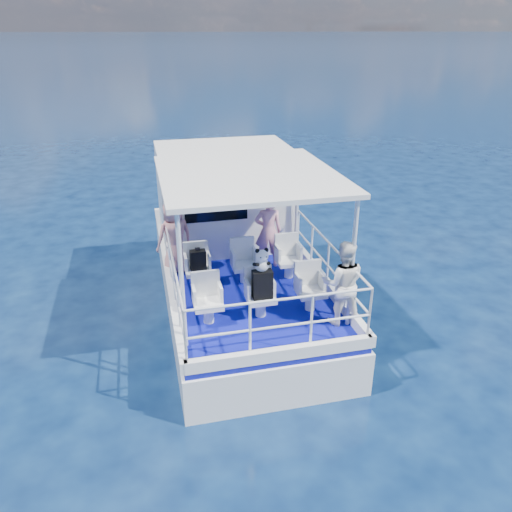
# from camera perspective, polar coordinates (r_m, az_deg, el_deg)

# --- Properties ---
(ground) EXTENTS (2000.00, 2000.00, 0.00)m
(ground) POSITION_cam_1_polar(r_m,az_deg,el_deg) (10.07, -1.02, -7.98)
(ground) COLOR #071634
(ground) RESTS_ON ground
(hull) EXTENTS (3.00, 7.00, 1.60)m
(hull) POSITION_cam_1_polar(r_m,az_deg,el_deg) (10.90, -2.16, -5.23)
(hull) COLOR white
(hull) RESTS_ON ground
(deck) EXTENTS (2.90, 6.90, 0.10)m
(deck) POSITION_cam_1_polar(r_m,az_deg,el_deg) (10.51, -2.23, -1.20)
(deck) COLOR #0A0D89
(deck) RESTS_ON hull
(cabin) EXTENTS (2.85, 2.00, 2.20)m
(cabin) POSITION_cam_1_polar(r_m,az_deg,el_deg) (11.27, -3.64, 6.88)
(cabin) COLOR white
(cabin) RESTS_ON deck
(canopy) EXTENTS (3.00, 3.20, 0.08)m
(canopy) POSITION_cam_1_polar(r_m,az_deg,el_deg) (8.60, -0.88, 9.22)
(canopy) COLOR white
(canopy) RESTS_ON cabin
(canopy_posts) EXTENTS (2.77, 2.97, 2.20)m
(canopy_posts) POSITION_cam_1_polar(r_m,az_deg,el_deg) (8.92, -0.77, 2.06)
(canopy_posts) COLOR white
(canopy_posts) RESTS_ON deck
(railings) EXTENTS (2.84, 3.59, 1.00)m
(railings) POSITION_cam_1_polar(r_m,az_deg,el_deg) (8.88, -0.28, -2.30)
(railings) COLOR white
(railings) RESTS_ON deck
(seat_port_fwd) EXTENTS (0.48, 0.46, 0.38)m
(seat_port_fwd) POSITION_cam_1_polar(r_m,az_deg,el_deg) (9.57, -6.60, -2.47)
(seat_port_fwd) COLOR white
(seat_port_fwd) RESTS_ON deck
(seat_center_fwd) EXTENTS (0.48, 0.46, 0.38)m
(seat_center_fwd) POSITION_cam_1_polar(r_m,az_deg,el_deg) (9.70, -1.32, -1.92)
(seat_center_fwd) COLOR white
(seat_center_fwd) RESTS_ON deck
(seat_stbd_fwd) EXTENTS (0.48, 0.46, 0.38)m
(seat_stbd_fwd) POSITION_cam_1_polar(r_m,az_deg,el_deg) (9.90, 3.78, -1.38)
(seat_stbd_fwd) COLOR white
(seat_stbd_fwd) RESTS_ON deck
(seat_port_aft) EXTENTS (0.48, 0.46, 0.38)m
(seat_port_aft) POSITION_cam_1_polar(r_m,az_deg,el_deg) (8.44, -5.46, -6.38)
(seat_port_aft) COLOR white
(seat_port_aft) RESTS_ON deck
(seat_center_aft) EXTENTS (0.48, 0.46, 0.38)m
(seat_center_aft) POSITION_cam_1_polar(r_m,az_deg,el_deg) (8.58, 0.52, -5.69)
(seat_center_aft) COLOR white
(seat_center_aft) RESTS_ON deck
(seat_stbd_aft) EXTENTS (0.48, 0.46, 0.38)m
(seat_stbd_aft) POSITION_cam_1_polar(r_m,az_deg,el_deg) (8.81, 6.23, -4.97)
(seat_stbd_aft) COLOR white
(seat_stbd_aft) RESTS_ON deck
(passenger_port_fwd) EXTENTS (0.66, 0.56, 1.50)m
(passenger_port_fwd) POSITION_cam_1_polar(r_m,az_deg,el_deg) (10.01, -9.30, 2.15)
(passenger_port_fwd) COLOR #D28A88
(passenger_port_fwd) RESTS_ON deck
(passenger_stbd_fwd) EXTENTS (0.60, 0.44, 1.53)m
(passenger_stbd_fwd) POSITION_cam_1_polar(r_m,az_deg,el_deg) (10.14, 1.41, 2.85)
(passenger_stbd_fwd) COLOR pink
(passenger_stbd_fwd) RESTS_ON deck
(passenger_stbd_aft) EXTENTS (0.85, 0.74, 1.47)m
(passenger_stbd_aft) POSITION_cam_1_polar(r_m,az_deg,el_deg) (8.25, 9.88, -3.08)
(passenger_stbd_aft) COLOR white
(passenger_stbd_aft) RESTS_ON deck
(backpack_port) EXTENTS (0.29, 0.17, 0.39)m
(backpack_port) POSITION_cam_1_polar(r_m,az_deg,el_deg) (9.38, -6.64, -0.47)
(backpack_port) COLOR black
(backpack_port) RESTS_ON seat_port_fwd
(backpack_center) EXTENTS (0.33, 0.19, 0.50)m
(backpack_center) POSITION_cam_1_polar(r_m,az_deg,el_deg) (8.32, 0.73, -3.27)
(backpack_center) COLOR black
(backpack_center) RESTS_ON seat_center_aft
(compact_camera) EXTENTS (0.09, 0.05, 0.05)m
(compact_camera) POSITION_cam_1_polar(r_m,az_deg,el_deg) (9.29, -6.71, 0.78)
(compact_camera) COLOR black
(compact_camera) RESTS_ON backpack_port
(panda) EXTENTS (0.26, 0.22, 0.40)m
(panda) POSITION_cam_1_polar(r_m,az_deg,el_deg) (8.13, 0.68, -0.44)
(panda) COLOR white
(panda) RESTS_ON backpack_center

